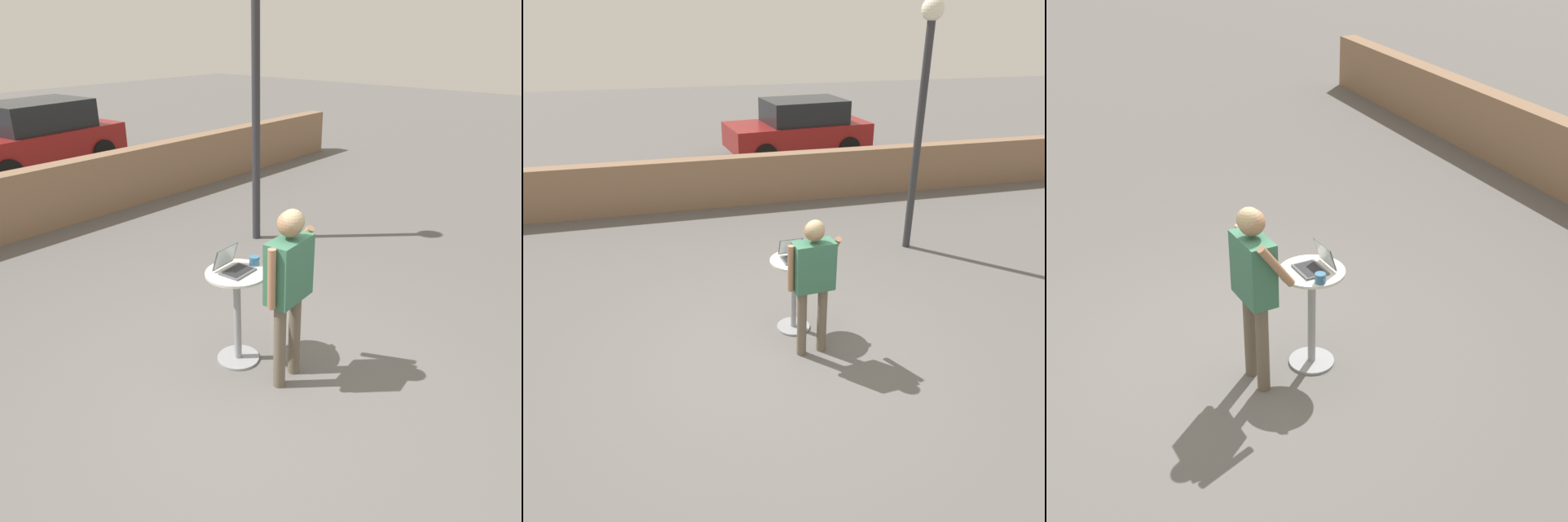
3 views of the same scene
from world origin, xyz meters
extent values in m
plane|color=#5B5956|center=(0.00, 0.00, 0.00)|extent=(50.00, 50.00, 0.00)
cylinder|color=gray|center=(0.26, 0.57, 0.01)|extent=(0.41, 0.41, 0.03)
cylinder|color=gray|center=(0.26, 0.57, 0.48)|extent=(0.07, 0.07, 0.90)
cylinder|color=beige|center=(0.26, 0.57, 0.94)|extent=(0.58, 0.58, 0.02)
cube|color=#515156|center=(0.26, 0.55, 0.96)|extent=(0.31, 0.24, 0.02)
cube|color=black|center=(0.26, 0.55, 0.97)|extent=(0.27, 0.19, 0.00)
cube|color=#515156|center=(0.25, 0.70, 1.08)|extent=(0.30, 0.10, 0.21)
cube|color=white|center=(0.25, 0.69, 1.08)|extent=(0.27, 0.08, 0.19)
cylinder|color=#336084|center=(0.49, 0.55, 1.00)|extent=(0.09, 0.09, 0.08)
torus|color=#336084|center=(0.54, 0.55, 1.00)|extent=(0.04, 0.01, 0.04)
cylinder|color=brown|center=(0.21, 0.01, 0.42)|extent=(0.11, 0.11, 0.84)
cylinder|color=brown|center=(0.45, 0.03, 0.42)|extent=(0.11, 0.11, 0.84)
cube|color=#33664C|center=(0.33, 0.02, 1.12)|extent=(0.47, 0.26, 0.56)
sphere|color=#936B4C|center=(0.33, 0.02, 1.53)|extent=(0.22, 0.22, 0.22)
sphere|color=#9E8966|center=(0.33, 0.00, 1.56)|extent=(0.20, 0.20, 0.20)
cylinder|color=#936B4C|center=(0.07, 0.00, 1.14)|extent=(0.07, 0.07, 0.53)
cylinder|color=#936B4C|center=(0.58, 0.12, 1.24)|extent=(0.10, 0.32, 0.41)
cube|color=maroon|center=(2.68, 8.95, 0.60)|extent=(3.98, 2.10, 0.64)
cube|color=black|center=(2.87, 8.97, 1.22)|extent=(2.25, 1.73, 0.61)
cylinder|color=black|center=(1.58, 8.02, 0.31)|extent=(0.63, 0.28, 0.61)
cylinder|color=black|center=(3.94, 8.25, 0.31)|extent=(0.63, 0.28, 0.61)
cylinder|color=black|center=(3.78, 9.89, 0.31)|extent=(0.63, 0.28, 0.61)
cylinder|color=#2D2D33|center=(2.80, 2.51, 1.75)|extent=(0.12, 0.12, 3.51)
camera|label=1|loc=(-2.78, -2.28, 2.98)|focal=35.00mm
camera|label=2|loc=(-1.21, -4.66, 3.57)|focal=35.00mm
camera|label=3|loc=(5.20, -1.66, 3.92)|focal=50.00mm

